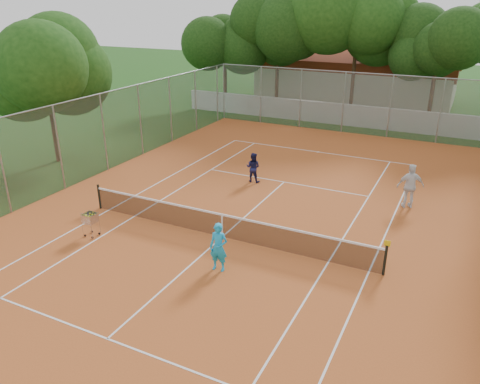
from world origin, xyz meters
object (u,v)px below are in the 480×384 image
at_px(tennis_net, 222,225).
at_px(player_far_left, 253,167).
at_px(clubhouse, 356,74).
at_px(ball_hopper, 91,224).
at_px(player_near, 219,247).
at_px(player_far_right, 410,186).

bearing_deg(tennis_net, player_far_left, 103.70).
relative_size(clubhouse, ball_hopper, 16.33).
relative_size(player_near, player_far_right, 0.86).
xyz_separation_m(player_far_left, player_far_right, (7.27, 0.17, 0.23)).
relative_size(player_far_left, ball_hopper, 1.46).
relative_size(clubhouse, player_far_left, 11.16).
distance_m(tennis_net, clubhouse, 29.12).
height_order(clubhouse, player_far_left, clubhouse).
relative_size(tennis_net, player_far_left, 8.08).
bearing_deg(player_near, clubhouse, 88.56).
bearing_deg(clubhouse, player_near, -84.51).
bearing_deg(clubhouse, player_far_left, -88.55).
bearing_deg(ball_hopper, clubhouse, 109.81).
xyz_separation_m(clubhouse, player_far_right, (7.85, -23.02, -1.21)).
distance_m(tennis_net, ball_hopper, 4.94).
xyz_separation_m(tennis_net, player_far_right, (5.85, 5.98, 0.48)).
distance_m(player_near, player_far_left, 8.23).
bearing_deg(player_far_right, player_near, 35.49).
distance_m(clubhouse, player_far_left, 23.25).
bearing_deg(ball_hopper, tennis_net, 49.55).
bearing_deg(clubhouse, tennis_net, -86.05).
relative_size(tennis_net, ball_hopper, 11.83).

